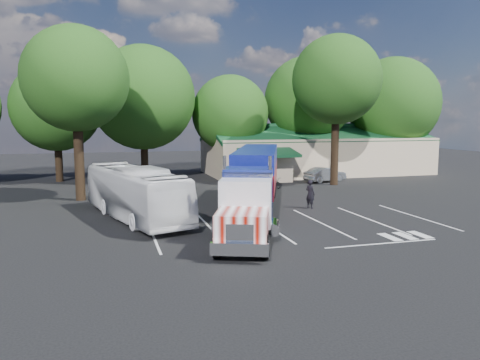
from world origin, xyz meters
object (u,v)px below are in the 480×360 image
object	(u,v)px
tour_bus	(135,193)
silver_sedan	(325,175)
semi_truck	(255,176)
woman	(310,194)
bicycle	(275,183)

from	to	relation	value
tour_bus	silver_sedan	distance (m)	22.36
semi_truck	silver_sedan	distance (m)	16.97
woman	silver_sedan	distance (m)	14.07
semi_truck	bicycle	size ratio (longest dim) A/B	10.88
semi_truck	silver_sedan	bearing A→B (deg)	69.88
woman	tour_bus	world-z (taller)	tour_bus
woman	bicycle	size ratio (longest dim) A/B	1.09
silver_sedan	tour_bus	bearing A→B (deg)	106.98
tour_bus	silver_sedan	xyz separation A→B (m)	(18.59, 12.40, -0.87)
woman	tour_bus	distance (m)	11.52
silver_sedan	semi_truck	bearing A→B (deg)	121.96
semi_truck	woman	world-z (taller)	semi_truck
bicycle	tour_bus	size ratio (longest dim) A/B	0.16
semi_truck	tour_bus	distance (m)	7.48
semi_truck	woman	bearing A→B (deg)	28.80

